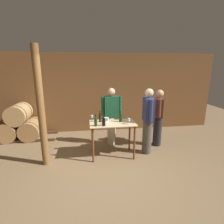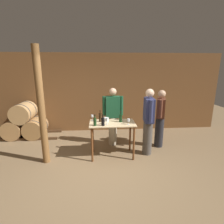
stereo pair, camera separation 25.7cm
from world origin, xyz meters
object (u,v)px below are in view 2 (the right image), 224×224
at_px(wine_glass_near_left, 92,116).
at_px(person_visitor_with_scarf, 113,115).
at_px(wine_bottle_center, 103,121).
at_px(person_host, 160,118).
at_px(wine_bottle_left, 100,117).
at_px(wine_bottle_right, 121,118).
at_px(ice_bucket, 106,120).
at_px(wooden_post, 41,108).
at_px(wine_glass_near_right, 128,120).
at_px(person_visitor_bearded, 148,121).
at_px(wine_bottle_far_left, 95,122).
at_px(wine_glass_near_center, 107,120).

distance_m(wine_glass_near_left, person_visitor_with_scarf, 0.76).
relative_size(wine_bottle_center, person_host, 0.17).
bearing_deg(wine_glass_near_left, wine_bottle_left, -26.65).
xyz_separation_m(wine_bottle_right, ice_bucket, (-0.36, 0.06, -0.05)).
xyz_separation_m(wine_glass_near_left, person_visitor_with_scarf, (0.57, 0.49, -0.12)).
height_order(wine_bottle_left, wine_bottle_center, wine_bottle_left).
xyz_separation_m(wooden_post, wine_bottle_left, (1.32, 0.30, -0.34)).
relative_size(wine_glass_near_right, person_visitor_bearded, 0.08).
distance_m(wine_bottle_far_left, person_host, 1.92).
height_order(wine_bottle_right, person_visitor_bearded, person_visitor_bearded).
relative_size(wine_glass_near_center, wine_glass_near_right, 1.10).
relative_size(wine_bottle_left, person_host, 0.18).
height_order(wooden_post, person_host, wooden_post).
relative_size(wine_glass_near_left, person_host, 0.09).
bearing_deg(ice_bucket, person_visitor_with_scarf, 69.86).
xyz_separation_m(wine_bottle_right, person_host, (1.17, 0.40, -0.14)).
bearing_deg(person_visitor_bearded, wooden_post, -175.05).
distance_m(wine_bottle_right, wine_glass_near_center, 0.39).
relative_size(wine_bottle_left, person_visitor_bearded, 0.17).
relative_size(ice_bucket, person_visitor_bearded, 0.08).
relative_size(wine_bottle_right, wine_glass_near_right, 1.94).
distance_m(wine_bottle_right, person_visitor_with_scarf, 0.68).
distance_m(wine_bottle_left, wine_glass_near_left, 0.23).
distance_m(wine_bottle_left, person_visitor_with_scarf, 0.71).
distance_m(wine_bottle_far_left, person_visitor_bearded, 1.37).
bearing_deg(wine_glass_near_left, person_visitor_bearded, -7.16).
relative_size(wine_glass_near_right, ice_bucket, 1.06).
relative_size(wine_glass_near_right, person_visitor_with_scarf, 0.09).
distance_m(person_visitor_with_scarf, person_visitor_bearded, 1.09).
bearing_deg(wine_glass_near_right, person_visitor_bearded, 19.70).
xyz_separation_m(person_visitor_with_scarf, person_visitor_bearded, (0.85, -0.67, 0.03)).
xyz_separation_m(ice_bucket, person_visitor_with_scarf, (0.22, 0.59, -0.06)).
bearing_deg(person_host, wine_bottle_center, -157.81).
height_order(wine_bottle_left, wine_glass_near_center, wine_bottle_left).
xyz_separation_m(wine_bottle_left, person_host, (1.68, 0.35, -0.15)).
distance_m(wine_bottle_far_left, wine_bottle_left, 0.33).
bearing_deg(person_visitor_bearded, wine_glass_near_right, -160.30).
xyz_separation_m(wooden_post, wine_glass_near_center, (1.48, 0.07, -0.34)).
distance_m(wine_glass_near_left, wine_glass_near_center, 0.49).
relative_size(wine_bottle_left, person_visitor_with_scarf, 0.18).
bearing_deg(wine_bottle_far_left, person_visitor_bearded, 9.63).
relative_size(wine_bottle_right, person_visitor_with_scarf, 0.17).
xyz_separation_m(wine_bottle_far_left, person_host, (1.80, 0.65, -0.13)).
bearing_deg(person_host, ice_bucket, -167.38).
bearing_deg(wooden_post, person_host, 12.13).
bearing_deg(person_visitor_with_scarf, wine_bottle_left, -121.63).
xyz_separation_m(wooden_post, wine_bottle_center, (1.38, -0.01, -0.35)).
xyz_separation_m(wine_bottle_left, person_visitor_with_scarf, (0.37, 0.60, -0.13)).
bearing_deg(wine_bottle_left, wine_bottle_right, -6.44).
bearing_deg(wine_bottle_right, wine_bottle_center, -150.46).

